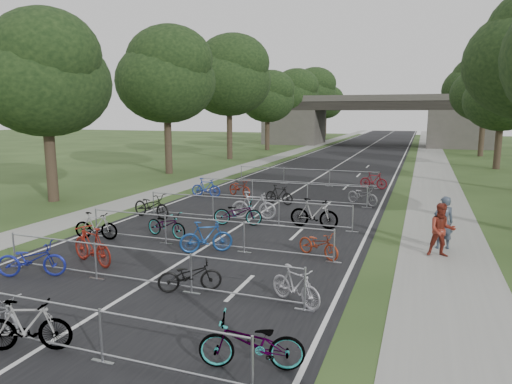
% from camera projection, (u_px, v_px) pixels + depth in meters
% --- Properties ---
extents(road, '(11.00, 140.00, 0.01)m').
position_uv_depth(road, '(357.00, 154.00, 52.18)').
color(road, black).
rests_on(road, ground).
extents(sidewalk_right, '(3.00, 140.00, 0.01)m').
position_uv_depth(sidewalk_right, '(431.00, 156.00, 49.48)').
color(sidewalk_right, gray).
rests_on(sidewalk_right, ground).
extents(sidewalk_left, '(2.00, 140.00, 0.01)m').
position_uv_depth(sidewalk_left, '(293.00, 152.00, 54.72)').
color(sidewalk_left, gray).
rests_on(sidewalk_left, ground).
extents(lane_markings, '(0.12, 140.00, 0.00)m').
position_uv_depth(lane_markings, '(357.00, 154.00, 52.18)').
color(lane_markings, silver).
rests_on(lane_markings, ground).
extents(overpass_bridge, '(31.00, 8.00, 7.05)m').
position_uv_depth(overpass_bridge, '(372.00, 121.00, 65.45)').
color(overpass_bridge, '#47453F').
rests_on(overpass_bridge, ground).
extents(tree_left_0, '(6.72, 6.72, 10.25)m').
position_uv_depth(tree_left_0, '(45.00, 78.00, 23.39)').
color(tree_left_0, '#33261C').
rests_on(tree_left_0, ground).
extents(tree_left_1, '(7.56, 7.56, 11.53)m').
position_uv_depth(tree_left_1, '(167.00, 78.00, 34.35)').
color(tree_left_1, '#33261C').
rests_on(tree_left_1, ground).
extents(tree_left_2, '(8.40, 8.40, 12.81)m').
position_uv_depth(tree_left_2, '(230.00, 78.00, 45.31)').
color(tree_left_2, '#33261C').
rests_on(tree_left_2, ground).
extents(tree_right_2, '(6.16, 6.16, 9.39)m').
position_uv_depth(tree_right_2, '(504.00, 97.00, 37.41)').
color(tree_right_2, '#33261C').
rests_on(tree_right_2, ground).
extents(tree_left_3, '(6.72, 6.72, 10.25)m').
position_uv_depth(tree_left_3, '(268.00, 98.00, 56.70)').
color(tree_left_3, '#33261C').
rests_on(tree_left_3, ground).
extents(tree_right_3, '(7.17, 7.17, 10.93)m').
position_uv_depth(tree_right_3, '(487.00, 91.00, 48.34)').
color(tree_right_3, '#33261C').
rests_on(tree_right_3, ground).
extents(tree_left_4, '(7.56, 7.56, 11.53)m').
position_uv_depth(tree_left_4, '(294.00, 95.00, 67.66)').
color(tree_left_4, '#33261C').
rests_on(tree_left_4, ground).
extents(tree_right_4, '(8.18, 8.18, 12.47)m').
position_uv_depth(tree_right_4, '(476.00, 87.00, 59.27)').
color(tree_right_4, '#33261C').
rests_on(tree_right_4, ground).
extents(tree_left_5, '(8.40, 8.40, 12.81)m').
position_uv_depth(tree_left_5, '(312.00, 92.00, 78.62)').
color(tree_left_5, '#33261C').
rests_on(tree_left_5, ground).
extents(tree_right_5, '(6.16, 6.16, 9.39)m').
position_uv_depth(tree_right_5, '(467.00, 104.00, 70.71)').
color(tree_right_5, '#33261C').
rests_on(tree_right_5, ground).
extents(tree_left_6, '(6.72, 6.72, 10.25)m').
position_uv_depth(tree_left_6, '(326.00, 103.00, 90.00)').
color(tree_left_6, '#33261C').
rests_on(tree_left_6, ground).
extents(tree_right_6, '(7.17, 7.17, 10.93)m').
position_uv_depth(tree_right_6, '(462.00, 100.00, 81.64)').
color(tree_right_6, '#33261C').
rests_on(tree_right_6, ground).
extents(barrier_row_1, '(9.70, 0.08, 1.10)m').
position_uv_depth(barrier_row_1, '(38.00, 324.00, 9.16)').
color(barrier_row_1, '#A0A2A7').
rests_on(barrier_row_1, ground).
extents(barrier_row_2, '(9.70, 0.08, 1.10)m').
position_uv_depth(barrier_row_2, '(141.00, 267.00, 12.50)').
color(barrier_row_2, '#A0A2A7').
rests_on(barrier_row_2, ground).
extents(barrier_row_3, '(9.70, 0.08, 1.10)m').
position_uv_depth(barrier_row_3, '(204.00, 233.00, 16.01)').
color(barrier_row_3, '#A0A2A7').
rests_on(barrier_row_3, ground).
extents(barrier_row_4, '(9.70, 0.08, 1.10)m').
position_uv_depth(barrier_row_4, '(245.00, 210.00, 19.71)').
color(barrier_row_4, '#A0A2A7').
rests_on(barrier_row_4, ground).
extents(barrier_row_5, '(9.70, 0.08, 1.10)m').
position_uv_depth(barrier_row_5, '(279.00, 192.00, 24.34)').
color(barrier_row_5, '#A0A2A7').
rests_on(barrier_row_5, ground).
extents(barrier_row_6, '(9.70, 0.08, 1.10)m').
position_uv_depth(barrier_row_6, '(306.00, 177.00, 29.89)').
color(barrier_row_6, '#A0A2A7').
rests_on(barrier_row_6, ground).
extents(bike_6, '(1.84, 1.12, 1.07)m').
position_uv_depth(bike_6, '(27.00, 326.00, 9.08)').
color(bike_6, '#A0A2A7').
rests_on(bike_6, ground).
extents(bike_7, '(2.10, 1.20, 1.04)m').
position_uv_depth(bike_7, '(251.00, 344.00, 8.42)').
color(bike_7, '#A0A2A7').
rests_on(bike_7, ground).
extents(bike_8, '(2.07, 1.42, 1.03)m').
position_uv_depth(bike_8, '(32.00, 260.00, 13.22)').
color(bike_8, navy).
rests_on(bike_8, ground).
extents(bike_9, '(2.11, 1.21, 1.22)m').
position_uv_depth(bike_9, '(92.00, 246.00, 14.27)').
color(bike_9, maroon).
rests_on(bike_9, ground).
extents(bike_10, '(1.76, 1.37, 0.89)m').
position_uv_depth(bike_10, '(190.00, 276.00, 12.13)').
color(bike_10, black).
rests_on(bike_10, ground).
extents(bike_11, '(1.64, 1.16, 0.97)m').
position_uv_depth(bike_11, '(296.00, 286.00, 11.31)').
color(bike_11, '#ADACB4').
rests_on(bike_11, ground).
extents(bike_12, '(1.78, 0.76, 1.04)m').
position_uv_depth(bike_12, '(96.00, 226.00, 17.11)').
color(bike_12, '#A0A2A7').
rests_on(bike_12, ground).
extents(bike_13, '(1.97, 1.03, 0.99)m').
position_uv_depth(bike_13, '(167.00, 225.00, 17.42)').
color(bike_13, '#A0A2A7').
rests_on(bike_13, ground).
extents(bike_14, '(1.81, 1.39, 1.09)m').
position_uv_depth(bike_14, '(206.00, 237.00, 15.49)').
color(bike_14, navy).
rests_on(bike_14, ground).
extents(bike_15, '(1.75, 1.31, 0.88)m').
position_uv_depth(bike_15, '(318.00, 245.00, 15.00)').
color(bike_15, '#983016').
rests_on(bike_15, ground).
extents(bike_16, '(2.28, 1.26, 1.14)m').
position_uv_depth(bike_16, '(151.00, 206.00, 20.57)').
color(bike_16, black).
rests_on(bike_16, ground).
extents(bike_17, '(2.10, 0.77, 1.23)m').
position_uv_depth(bike_17, '(254.00, 206.00, 20.38)').
color(bike_17, '#9C9CA3').
rests_on(bike_17, ground).
extents(bike_18, '(2.16, 1.19, 1.08)m').
position_uv_depth(bike_18, '(238.00, 213.00, 19.23)').
color(bike_18, '#A0A2A7').
rests_on(bike_18, ground).
extents(bike_19, '(2.06, 0.68, 1.22)m').
position_uv_depth(bike_19, '(314.00, 214.00, 18.78)').
color(bike_19, '#A0A2A7').
rests_on(bike_19, ground).
extents(bike_20, '(1.77, 0.55, 1.05)m').
position_uv_depth(bike_20, '(206.00, 188.00, 25.70)').
color(bike_20, navy).
rests_on(bike_20, ground).
extents(bike_21, '(2.01, 1.60, 1.02)m').
position_uv_depth(bike_21, '(240.00, 188.00, 25.77)').
color(bike_21, maroon).
rests_on(bike_21, ground).
extents(bike_22, '(1.73, 0.92, 1.00)m').
position_uv_depth(bike_22, '(279.00, 195.00, 23.66)').
color(bike_22, black).
rests_on(bike_22, ground).
extents(bike_23, '(1.96, 1.58, 1.00)m').
position_uv_depth(bike_23, '(363.00, 195.00, 23.49)').
color(bike_23, gray).
rests_on(bike_23, ground).
extents(bike_27, '(1.79, 0.87, 1.04)m').
position_uv_depth(bike_27, '(374.00, 181.00, 28.45)').
color(bike_27, maroon).
rests_on(bike_27, ground).
extents(pedestrian_a, '(0.78, 0.62, 1.87)m').
position_uv_depth(pedestrian_a, '(443.00, 223.00, 15.87)').
color(pedestrian_a, '#384254').
rests_on(pedestrian_a, ground).
extents(pedestrian_b, '(0.98, 0.82, 1.79)m').
position_uv_depth(pedestrian_b, '(442.00, 230.00, 15.01)').
color(pedestrian_b, maroon).
rests_on(pedestrian_b, ground).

